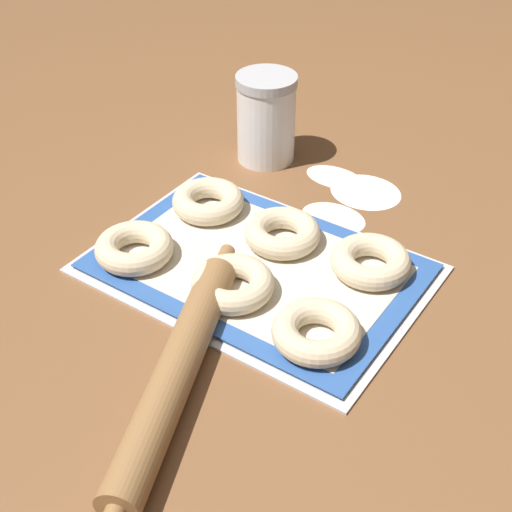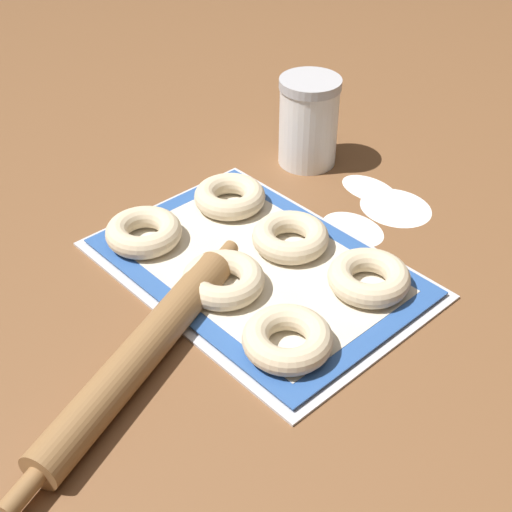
{
  "view_description": "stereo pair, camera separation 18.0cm",
  "coord_description": "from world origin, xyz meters",
  "px_view_note": "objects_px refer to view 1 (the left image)",
  "views": [
    {
      "loc": [
        0.43,
        -0.66,
        0.64
      ],
      "look_at": [
        -0.02,
        -0.0,
        0.03
      ],
      "focal_mm": 50.0,
      "sensor_mm": 36.0,
      "label": 1
    },
    {
      "loc": [
        0.57,
        -0.54,
        0.64
      ],
      "look_at": [
        -0.02,
        -0.0,
        0.03
      ],
      "focal_mm": 50.0,
      "sensor_mm": 36.0,
      "label": 2
    }
  ],
  "objects_px": {
    "baking_tray": "(256,269)",
    "bagel_front_left": "(134,248)",
    "bagel_back_center": "(282,233)",
    "bagel_back_left": "(208,201)",
    "bagel_front_center": "(233,284)",
    "rolling_pin": "(176,370)",
    "bagel_front_right": "(316,332)",
    "flour_canister": "(266,118)",
    "bagel_back_right": "(371,261)"
  },
  "relations": [
    {
      "from": "baking_tray",
      "to": "bagel_front_left",
      "type": "bearing_deg",
      "value": -152.04
    },
    {
      "from": "bagel_back_center",
      "to": "bagel_back_left",
      "type": "bearing_deg",
      "value": 177.51
    },
    {
      "from": "bagel_front_left",
      "to": "bagel_front_center",
      "type": "bearing_deg",
      "value": 5.1
    },
    {
      "from": "baking_tray",
      "to": "bagel_back_center",
      "type": "bearing_deg",
      "value": 89.19
    },
    {
      "from": "baking_tray",
      "to": "bagel_front_left",
      "type": "xyz_separation_m",
      "value": [
        -0.16,
        -0.08,
        0.02
      ]
    },
    {
      "from": "bagel_back_left",
      "to": "bagel_front_left",
      "type": "bearing_deg",
      "value": -95.14
    },
    {
      "from": "bagel_front_left",
      "to": "rolling_pin",
      "type": "distance_m",
      "value": 0.25
    },
    {
      "from": "bagel_front_right",
      "to": "rolling_pin",
      "type": "relative_size",
      "value": 0.25
    },
    {
      "from": "baking_tray",
      "to": "bagel_back_left",
      "type": "xyz_separation_m",
      "value": [
        -0.14,
        0.07,
        0.02
      ]
    },
    {
      "from": "bagel_back_left",
      "to": "bagel_back_center",
      "type": "relative_size",
      "value": 1.0
    },
    {
      "from": "baking_tray",
      "to": "bagel_front_right",
      "type": "distance_m",
      "value": 0.17
    },
    {
      "from": "flour_canister",
      "to": "bagel_back_right",
      "type": "bearing_deg",
      "value": -32.76
    },
    {
      "from": "bagel_back_left",
      "to": "rolling_pin",
      "type": "relative_size",
      "value": 0.25
    },
    {
      "from": "bagel_back_left",
      "to": "bagel_back_right",
      "type": "height_order",
      "value": "same"
    },
    {
      "from": "bagel_back_left",
      "to": "baking_tray",
      "type": "bearing_deg",
      "value": -27.66
    },
    {
      "from": "bagel_front_center",
      "to": "bagel_back_left",
      "type": "relative_size",
      "value": 1.0
    },
    {
      "from": "bagel_back_right",
      "to": "bagel_front_center",
      "type": "bearing_deg",
      "value": -131.51
    },
    {
      "from": "rolling_pin",
      "to": "bagel_front_right",
      "type": "bearing_deg",
      "value": 54.31
    },
    {
      "from": "baking_tray",
      "to": "bagel_front_left",
      "type": "distance_m",
      "value": 0.18
    },
    {
      "from": "bagel_back_center",
      "to": "rolling_pin",
      "type": "relative_size",
      "value": 0.25
    },
    {
      "from": "bagel_back_left",
      "to": "bagel_back_center",
      "type": "xyz_separation_m",
      "value": [
        0.14,
        -0.01,
        0.0
      ]
    },
    {
      "from": "flour_canister",
      "to": "bagel_front_center",
      "type": "bearing_deg",
      "value": -63.03
    },
    {
      "from": "bagel_back_center",
      "to": "bagel_front_left",
      "type": "bearing_deg",
      "value": -136.12
    },
    {
      "from": "bagel_back_left",
      "to": "rolling_pin",
      "type": "distance_m",
      "value": 0.36
    },
    {
      "from": "bagel_back_right",
      "to": "flour_canister",
      "type": "relative_size",
      "value": 0.73
    },
    {
      "from": "bagel_front_right",
      "to": "bagel_back_center",
      "type": "bearing_deg",
      "value": 134.06
    },
    {
      "from": "bagel_front_right",
      "to": "bagel_front_left",
      "type": "bearing_deg",
      "value": 179.61
    },
    {
      "from": "baking_tray",
      "to": "bagel_back_right",
      "type": "xyz_separation_m",
      "value": [
        0.14,
        0.08,
        0.02
      ]
    },
    {
      "from": "baking_tray",
      "to": "bagel_back_center",
      "type": "xyz_separation_m",
      "value": [
        0.0,
        0.07,
        0.02
      ]
    },
    {
      "from": "flour_canister",
      "to": "bagel_front_right",
      "type": "bearing_deg",
      "value": -48.91
    },
    {
      "from": "bagel_front_left",
      "to": "flour_canister",
      "type": "bearing_deg",
      "value": 92.01
    },
    {
      "from": "bagel_back_left",
      "to": "bagel_back_right",
      "type": "relative_size",
      "value": 1.0
    },
    {
      "from": "bagel_front_center",
      "to": "bagel_back_right",
      "type": "height_order",
      "value": "same"
    },
    {
      "from": "bagel_front_right",
      "to": "bagel_front_center",
      "type": "bearing_deg",
      "value": 173.23
    },
    {
      "from": "bagel_front_right",
      "to": "bagel_back_right",
      "type": "height_order",
      "value": "same"
    },
    {
      "from": "baking_tray",
      "to": "bagel_front_center",
      "type": "height_order",
      "value": "bagel_front_center"
    },
    {
      "from": "bagel_back_right",
      "to": "rolling_pin",
      "type": "xyz_separation_m",
      "value": [
        -0.1,
        -0.31,
        -0.0
      ]
    },
    {
      "from": "bagel_front_center",
      "to": "flour_canister",
      "type": "height_order",
      "value": "flour_canister"
    },
    {
      "from": "flour_canister",
      "to": "bagel_back_center",
      "type": "bearing_deg",
      "value": -51.24
    },
    {
      "from": "bagel_front_left",
      "to": "rolling_pin",
      "type": "xyz_separation_m",
      "value": [
        0.2,
        -0.15,
        -0.0
      ]
    },
    {
      "from": "bagel_front_right",
      "to": "bagel_back_left",
      "type": "xyz_separation_m",
      "value": [
        -0.29,
        0.16,
        0.0
      ]
    },
    {
      "from": "bagel_front_left",
      "to": "baking_tray",
      "type": "bearing_deg",
      "value": 27.96
    },
    {
      "from": "rolling_pin",
      "to": "bagel_back_left",
      "type": "bearing_deg",
      "value": 121.22
    },
    {
      "from": "bagel_front_right",
      "to": "flour_canister",
      "type": "xyz_separation_m",
      "value": [
        -0.32,
        0.36,
        0.05
      ]
    },
    {
      "from": "bagel_front_left",
      "to": "bagel_front_center",
      "type": "distance_m",
      "value": 0.16
    },
    {
      "from": "baking_tray",
      "to": "rolling_pin",
      "type": "xyz_separation_m",
      "value": [
        0.04,
        -0.23,
        0.02
      ]
    },
    {
      "from": "bagel_front_right",
      "to": "bagel_back_center",
      "type": "xyz_separation_m",
      "value": [
        -0.15,
        0.15,
        0.0
      ]
    },
    {
      "from": "bagel_front_right",
      "to": "flour_canister",
      "type": "bearing_deg",
      "value": 131.09
    },
    {
      "from": "bagel_back_left",
      "to": "flour_canister",
      "type": "xyz_separation_m",
      "value": [
        -0.03,
        0.2,
        0.05
      ]
    },
    {
      "from": "bagel_front_right",
      "to": "bagel_back_right",
      "type": "xyz_separation_m",
      "value": [
        -0.01,
        0.16,
        0.0
      ]
    }
  ]
}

